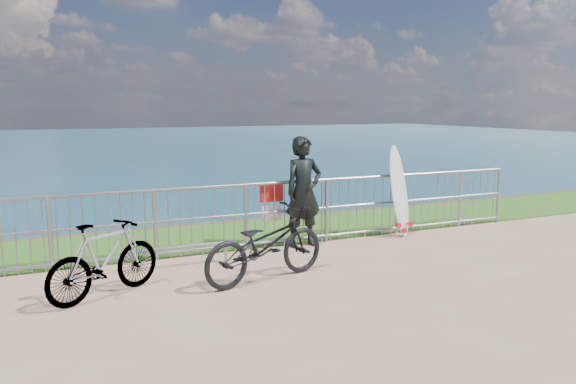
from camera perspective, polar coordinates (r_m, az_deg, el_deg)
name	(u,v)px	position (r m, az deg, el deg)	size (l,w,h in m)	color
grass_strip	(252,233)	(10.62, -3.72, -4.17)	(120.00, 120.00, 0.00)	#275317
railing	(275,213)	(9.51, -1.33, -2.19)	(10.06, 0.10, 1.13)	gray
surfer	(304,192)	(9.50, 1.59, 0.00)	(0.68, 0.45, 1.88)	black
surfboard	(400,194)	(10.50, 11.27, -0.22)	(0.54, 0.50, 1.68)	silver
bicycle_near	(265,245)	(7.72, -2.33, -5.35)	(0.67, 1.93, 1.02)	black
bicycle_far	(104,259)	(7.43, -18.16, -6.52)	(0.46, 1.62, 0.97)	black
bike_rack	(181,249)	(8.53, -10.85, -5.74)	(1.60, 0.05, 0.34)	gray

